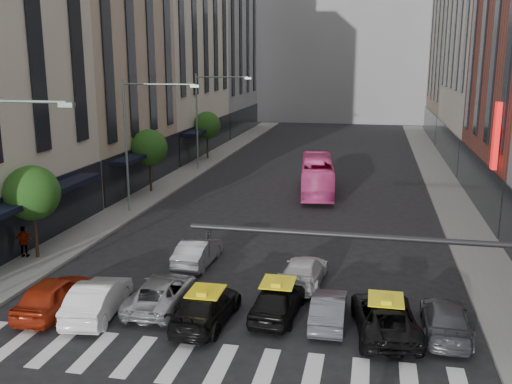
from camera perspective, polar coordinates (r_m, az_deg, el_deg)
The scene contains 25 objects.
sidewalk_left at distance 49.99m, azimuth -8.41°, elevation 1.02°, with size 3.00×96.00×0.15m, color slate.
sidewalk_right at distance 47.42m, azimuth 18.71°, elevation -0.20°, with size 3.00×96.00×0.15m, color slate.
building_left_b at distance 49.31m, azimuth -15.93°, elevation 14.46°, with size 8.00×16.00×24.00m, color tan.
building_left_d at distance 84.06m, azimuth -3.99°, elevation 16.20°, with size 8.00×18.00×30.00m, color gray.
building_right_d at distance 81.77m, azimuth 20.50°, elevation 14.82°, with size 8.00×18.00×28.00m, color tan.
building_far at distance 101.31m, azimuth 8.97°, elevation 17.25°, with size 30.00×10.00×36.00m, color gray.
tree_near at distance 31.83m, azimuth -21.48°, elevation -0.10°, with size 2.88×2.88×4.95m.
tree_mid at distance 45.79m, azimuth -10.62°, elevation 4.38°, with size 2.88×2.88×4.95m.
tree_far at distance 60.77m, azimuth -4.92°, elevation 6.66°, with size 2.88×2.88×4.95m.
streetlamp_mid at distance 39.34m, azimuth -11.67°, elevation 6.24°, with size 5.38×0.25×9.00m.
streetlamp_far at distance 54.33m, azimuth -4.98°, elevation 8.29°, with size 5.38×0.25×9.00m.
traffic_signal at distance 16.18m, azimuth 19.02°, elevation -9.23°, with size 10.10×0.20×6.00m.
liberty_sign at distance 36.85m, azimuth 22.87°, elevation 5.19°, with size 0.30×0.70×4.00m.
car_red at distance 25.81m, azimuth -19.50°, elevation -9.64°, with size 1.82×4.53×1.54m, color maroon.
car_white_front at distance 24.93m, azimuth -15.53°, elevation -10.22°, with size 1.60×4.59×1.51m, color silver.
car_silver at distance 25.17m, azimuth -9.39°, elevation -9.88°, with size 2.22×4.81×1.34m, color #95969A.
taxi_left at distance 23.50m, azimuth -5.01°, elevation -11.44°, with size 1.90×4.68×1.36m, color black.
taxi_center at distance 24.00m, azimuth 2.21°, elevation -10.70°, with size 1.74×4.32×1.47m, color black.
car_grey_mid at distance 23.60m, azimuth 7.28°, elevation -11.51°, with size 1.34×3.85×1.27m, color #46484F.
taxi_right at distance 23.21m, azimuth 12.77°, elevation -12.03°, with size 2.29×4.98×1.38m, color black.
car_grey_curb at distance 23.73m, azimuth 18.45°, elevation -11.94°, with size 1.82×4.48×1.30m, color #3F4046.
car_row2_left at distance 29.88m, azimuth -5.81°, elevation -5.95°, with size 1.48×4.25×1.40m, color #A1A2A7.
car_row2_right at distance 27.33m, azimuth 4.80°, elevation -7.88°, with size 1.84×4.52×1.31m, color silver.
bus at distance 45.62m, azimuth 6.13°, elevation 1.66°, with size 2.40×10.25×2.85m, color #F14798.
pedestrian_far at distance 32.76m, azimuth -22.18°, elevation -4.62°, with size 0.99×0.41×1.69m, color gray.
Camera 1 is at (5.45, -15.88, 10.42)m, focal length 40.00 mm.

